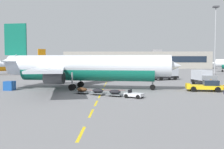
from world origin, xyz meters
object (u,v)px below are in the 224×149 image
airliner_mid_left (18,65)px  catering_truck (203,77)px  ground_crew_worker (224,88)px  apron_light_mast_far (215,32)px  airliner_foreground (84,67)px  pushback_tug (206,86)px  baggage_train (106,92)px  fuel_service_truck (166,74)px  uld_cargo_container (10,86)px

airliner_mid_left → catering_truck: airliner_mid_left is taller
ground_crew_worker → apron_light_mast_far: (16.71, 49.31, 13.78)m
airliner_foreground → ground_crew_worker: bearing=-16.7°
pushback_tug → baggage_train: bearing=-160.6°
pushback_tug → baggage_train: size_ratio=0.59×
baggage_train → fuel_service_truck: bearing=64.3°
pushback_tug → uld_cargo_container: size_ratio=3.59×
pushback_tug → uld_cargo_container: bearing=179.2°
fuel_service_truck → apron_light_mast_far: 32.28m
airliner_mid_left → baggage_train: bearing=-58.5°
catering_truck → uld_cargo_container: bearing=-164.6°
baggage_train → catering_truck: bearing=40.0°
airliner_mid_left → pushback_tug: bearing=-45.1°
fuel_service_truck → baggage_train: bearing=-115.7°
pushback_tug → apron_light_mast_far: apron_light_mast_far is taller
fuel_service_truck → pushback_tug: bearing=-84.8°
airliner_mid_left → ground_crew_worker: (54.58, -57.05, -2.20)m
airliner_foreground → uld_cargo_container: size_ratio=19.64×
airliner_foreground → apron_light_mast_far: apron_light_mast_far is taller
airliner_foreground → baggage_train: bearing=-63.1°
ground_crew_worker → uld_cargo_container: size_ratio=0.92×
airliner_mid_left → uld_cargo_container: bearing=-70.2°
uld_cargo_container → pushback_tug: bearing=-0.8°
pushback_tug → airliner_foreground: bearing=171.9°
airliner_foreground → ground_crew_worker: airliner_foreground is taller
airliner_foreground → apron_light_mast_far: bearing=47.0°
airliner_mid_left → airliner_foreground: bearing=-57.7°
baggage_train → apron_light_mast_far: 63.75m
pushback_tug → fuel_service_truck: (-2.21, 24.25, 0.74)m
fuel_service_truck → ground_crew_worker: size_ratio=4.48×
fuel_service_truck → ground_crew_worker: (3.82, -28.09, -0.72)m
catering_truck → ground_crew_worker: size_ratio=4.47×
pushback_tug → catering_truck: (3.05, 10.70, 0.74)m
catering_truck → baggage_train: (-19.75, -16.59, -1.11)m
airliner_mid_left → fuel_service_truck: size_ratio=3.28×
pushback_tug → catering_truck: bearing=74.1°
airliner_foreground → airliner_mid_left: 59.41m
fuel_service_truck → baggage_train: 33.45m
airliner_foreground → pushback_tug: airliner_foreground is taller
uld_cargo_container → airliner_foreground: bearing=11.1°
fuel_service_truck → airliner_mid_left: bearing=150.3°
catering_truck → uld_cargo_container: 38.43m
airliner_foreground → baggage_train: 10.54m
catering_truck → uld_cargo_container: (-37.04, -10.20, -0.85)m
airliner_foreground → uld_cargo_container: airliner_foreground is taller
fuel_service_truck → ground_crew_worker: fuel_service_truck is taller
airliner_mid_left → ground_crew_worker: bearing=-46.3°
pushback_tug → uld_cargo_container: 33.99m
apron_light_mast_far → ground_crew_worker: bearing=-108.7°
catering_truck → apron_light_mast_far: size_ratio=0.31×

